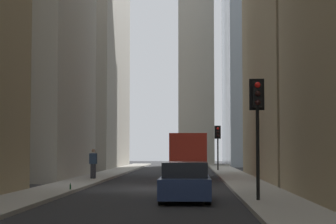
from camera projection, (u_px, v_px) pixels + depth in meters
ground_plane at (158, 189)px, 28.64m from camera, size 135.00×135.00×0.00m
sidewalk_right at (64, 187)px, 28.82m from camera, size 90.00×2.20×0.14m
sidewalk_left at (253, 187)px, 28.46m from camera, size 90.00×2.20×0.14m
building_left_midfar at (335, 8)px, 37.74m from camera, size 19.18×10.00×21.47m
building_right_far at (71, 56)px, 60.89m from camera, size 18.58×10.50×22.55m
church_spire at (196, 9)px, 71.24m from camera, size 4.51×4.51×35.23m
delivery_truck at (188, 156)px, 38.87m from camera, size 6.46×2.25×2.84m
sedan_navy at (185, 183)px, 21.65m from camera, size 4.30×1.78×1.42m
traffic_light_foreground at (257, 110)px, 20.77m from camera, size 0.43×0.52×4.19m
traffic_light_midblock at (218, 137)px, 50.51m from camera, size 0.43×0.52×3.72m
pedestrian at (93, 162)px, 35.86m from camera, size 0.26×0.44×1.76m
discarded_bottle at (70, 187)px, 26.05m from camera, size 0.07×0.07×0.27m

